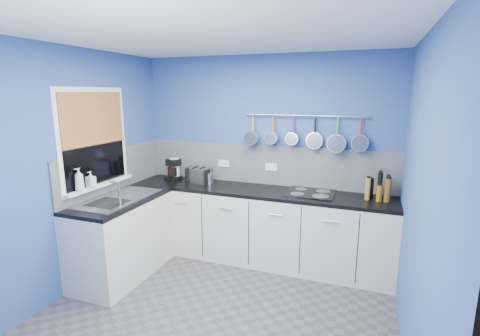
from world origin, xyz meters
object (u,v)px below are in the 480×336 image
Objects in this scene: paper_towel at (175,169)px; hob at (310,193)px; toaster at (199,175)px; soap_bottle_b at (91,179)px; canister at (210,178)px; coffee_maker at (173,170)px; soap_bottle_a at (79,180)px.

paper_towel is 0.53× the size of hob.
soap_bottle_b is at bearing -106.07° from toaster.
canister is at bearing -3.95° from paper_towel.
canister is (0.53, -0.04, -0.08)m from paper_towel.
hob is at bearing 26.90° from soap_bottle_b.
soap_bottle_b is 0.61× the size of coffee_maker.
paper_towel is at bearing 75.17° from soap_bottle_a.
soap_bottle_a is 1.39× the size of soap_bottle_b.
canister is at bearing 55.28° from soap_bottle_a.
toaster is 0.16m from canister.
toaster is (0.72, 1.28, -0.17)m from soap_bottle_a.
coffee_maker is at bearing -179.48° from canister.
soap_bottle_a is 1.31m from coffee_maker.
coffee_maker is at bearing -160.69° from toaster.
toaster is at bearing 179.18° from hob.
toaster is at bearing 60.73° from soap_bottle_a.
soap_bottle_b is at bearing -153.10° from hob.
paper_towel is 0.04m from coffee_maker.
canister is (0.87, 1.11, -0.17)m from soap_bottle_b.
canister is 1.29m from hob.
hob is at bearing -1.38° from paper_towel.
canister is (0.53, 0.00, -0.07)m from coffee_maker.
soap_bottle_b is 0.32× the size of hob.
coffee_maker reaches higher than toaster.
soap_bottle_b is 1.29× the size of canister.
coffee_maker is (0.34, 1.26, -0.13)m from soap_bottle_a.
soap_bottle_a is at bearing -104.83° from paper_towel.
toaster is (0.37, -0.02, -0.05)m from paper_towel.
coffee_maker is 1.83m from hob.
canister is 0.25× the size of hob.
toaster is (0.37, 0.02, -0.05)m from coffee_maker.
soap_bottle_a reaches higher than hob.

